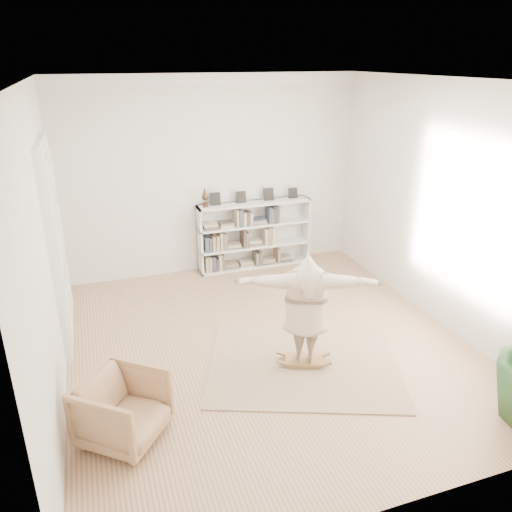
{
  "coord_description": "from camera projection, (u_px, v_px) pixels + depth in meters",
  "views": [
    {
      "loc": [
        -2.18,
        -5.8,
        3.86
      ],
      "look_at": [
        -0.05,
        0.4,
        1.23
      ],
      "focal_mm": 35.0,
      "sensor_mm": 36.0,
      "label": 1
    }
  ],
  "objects": [
    {
      "name": "rocker_board",
      "position": [
        304.0,
        360.0,
        6.7
      ],
      "size": [
        0.57,
        0.45,
        0.11
      ],
      "rotation": [
        0.0,
        0.0,
        -0.37
      ],
      "color": "brown",
      "rests_on": "rug"
    },
    {
      "name": "person",
      "position": [
        306.0,
        307.0,
        6.39
      ],
      "size": [
        1.9,
        1.13,
        1.5
      ],
      "primitive_type": "imported",
      "rotation": [
        0.0,
        0.0,
        2.77
      ],
      "color": "#CDAF9A",
      "rests_on": "rocker_board"
    },
    {
      "name": "bookshelf",
      "position": [
        254.0,
        235.0,
        9.65
      ],
      "size": [
        2.2,
        0.35,
        1.64
      ],
      "color": "silver",
      "rests_on": "floor"
    },
    {
      "name": "room_shell",
      "position": [
        210.0,
        78.0,
        8.46
      ],
      "size": [
        6.0,
        6.0,
        6.0
      ],
      "color": "silver",
      "rests_on": "floor"
    },
    {
      "name": "floor",
      "position": [
        268.0,
        344.0,
        7.19
      ],
      "size": [
        6.0,
        6.0,
        0.0
      ],
      "primitive_type": "plane",
      "color": "#926B4B",
      "rests_on": "ground"
    },
    {
      "name": "rug",
      "position": [
        304.0,
        364.0,
        6.72
      ],
      "size": [
        3.05,
        2.77,
        0.02
      ],
      "primitive_type": "cube",
      "rotation": [
        0.0,
        0.0,
        -0.37
      ],
      "color": "tan",
      "rests_on": "floor"
    },
    {
      "name": "armchair",
      "position": [
        123.0,
        409.0,
        5.3
      ],
      "size": [
        1.14,
        1.14,
        0.75
      ],
      "primitive_type": "imported",
      "rotation": [
        0.0,
        0.0,
        0.89
      ],
      "color": "tan",
      "rests_on": "floor"
    },
    {
      "name": "doors",
      "position": [
        57.0,
        245.0,
        6.99
      ],
      "size": [
        0.09,
        1.78,
        2.92
      ],
      "color": "white",
      "rests_on": "floor"
    }
  ]
}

